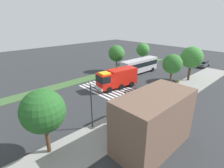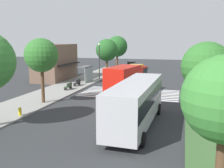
{
  "view_description": "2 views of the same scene",
  "coord_description": "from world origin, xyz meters",
  "px_view_note": "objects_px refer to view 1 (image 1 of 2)",
  "views": [
    {
      "loc": [
        21.41,
        22.73,
        13.04
      ],
      "look_at": [
        0.53,
        0.56,
        1.42
      ],
      "focal_mm": 27.76,
      "sensor_mm": 36.0,
      "label": 1
    },
    {
      "loc": [
        -32.13,
        -6.57,
        6.85
      ],
      "look_at": [
        -1.45,
        1.92,
        1.4
      ],
      "focal_mm": 41.71,
      "sensor_mm": 36.0,
      "label": 2
    }
  ],
  "objects_px": {
    "transit_bus": "(139,65)",
    "sidewalk_tree_west": "(172,64)",
    "bench_west_of_shelter": "(148,100)",
    "sidewalk_tree_far_west": "(192,57)",
    "fire_truck": "(116,78)",
    "bus_stop_shelter": "(118,108)",
    "street_lamp": "(91,101)",
    "fire_hydrant": "(179,81)",
    "median_tree_west": "(116,53)",
    "bench_near_shelter": "(136,107)",
    "sidewalk_tree_center": "(43,111)",
    "parked_car_west": "(204,64)",
    "median_tree_far_west": "(143,50)"
  },
  "relations": [
    {
      "from": "bench_west_of_shelter",
      "to": "sidewalk_tree_far_west",
      "type": "xyz_separation_m",
      "value": [
        -15.7,
        -0.55,
        4.62
      ]
    },
    {
      "from": "bench_west_of_shelter",
      "to": "sidewalk_tree_far_west",
      "type": "bearing_deg",
      "value": -178.0
    },
    {
      "from": "sidewalk_tree_far_west",
      "to": "median_tree_west",
      "type": "bearing_deg",
      "value": -68.56
    },
    {
      "from": "fire_truck",
      "to": "bench_near_shelter",
      "type": "height_order",
      "value": "fire_truck"
    },
    {
      "from": "sidewalk_tree_far_west",
      "to": "median_tree_west",
      "type": "height_order",
      "value": "sidewalk_tree_far_west"
    },
    {
      "from": "sidewalk_tree_west",
      "to": "sidewalk_tree_center",
      "type": "bearing_deg",
      "value": -0.0
    },
    {
      "from": "sidewalk_tree_center",
      "to": "bus_stop_shelter",
      "type": "bearing_deg",
      "value": 176.6
    },
    {
      "from": "parked_car_west",
      "to": "fire_hydrant",
      "type": "relative_size",
      "value": 6.89
    },
    {
      "from": "median_tree_west",
      "to": "median_tree_far_west",
      "type": "bearing_deg",
      "value": 180.0
    },
    {
      "from": "sidewalk_tree_far_west",
      "to": "bench_west_of_shelter",
      "type": "bearing_deg",
      "value": 2.0
    },
    {
      "from": "sidewalk_tree_far_west",
      "to": "median_tree_west",
      "type": "distance_m",
      "value": 17.5
    },
    {
      "from": "transit_bus",
      "to": "sidewalk_tree_center",
      "type": "bearing_deg",
      "value": -156.95
    },
    {
      "from": "parked_car_west",
      "to": "fire_truck",
      "type": "bearing_deg",
      "value": -12.87
    },
    {
      "from": "parked_car_west",
      "to": "median_tree_far_west",
      "type": "distance_m",
      "value": 17.56
    },
    {
      "from": "bench_near_shelter",
      "to": "bus_stop_shelter",
      "type": "bearing_deg",
      "value": 0.18
    },
    {
      "from": "bench_west_of_shelter",
      "to": "sidewalk_tree_center",
      "type": "relative_size",
      "value": 0.23
    },
    {
      "from": "fire_truck",
      "to": "median_tree_west",
      "type": "height_order",
      "value": "median_tree_west"
    },
    {
      "from": "sidewalk_tree_far_west",
      "to": "sidewalk_tree_west",
      "type": "xyz_separation_m",
      "value": [
        8.15,
        0.0,
        -0.02
      ]
    },
    {
      "from": "parked_car_west",
      "to": "bench_west_of_shelter",
      "type": "xyz_separation_m",
      "value": [
        30.22,
        2.75,
        -0.3
      ]
    },
    {
      "from": "transit_bus",
      "to": "sidewalk_tree_west",
      "type": "height_order",
      "value": "sidewalk_tree_west"
    },
    {
      "from": "fire_truck",
      "to": "bus_stop_shelter",
      "type": "height_order",
      "value": "fire_truck"
    },
    {
      "from": "fire_truck",
      "to": "bench_west_of_shelter",
      "type": "distance_m",
      "value": 8.65
    },
    {
      "from": "bench_near_shelter",
      "to": "fire_hydrant",
      "type": "relative_size",
      "value": 2.29
    },
    {
      "from": "transit_bus",
      "to": "sidewalk_tree_far_west",
      "type": "xyz_separation_m",
      "value": [
        -3.54,
        10.99,
        3.1
      ]
    },
    {
      "from": "sidewalk_tree_west",
      "to": "street_lamp",
      "type": "bearing_deg",
      "value": -1.26
    },
    {
      "from": "parked_car_west",
      "to": "median_tree_west",
      "type": "bearing_deg",
      "value": -35.75
    },
    {
      "from": "bus_stop_shelter",
      "to": "street_lamp",
      "type": "relative_size",
      "value": 0.58
    },
    {
      "from": "street_lamp",
      "to": "parked_car_west",
      "type": "bearing_deg",
      "value": -177.47
    },
    {
      "from": "street_lamp",
      "to": "sidewalk_tree_center",
      "type": "relative_size",
      "value": 0.89
    },
    {
      "from": "fire_truck",
      "to": "bus_stop_shelter",
      "type": "distance_m",
      "value": 11.73
    },
    {
      "from": "median_tree_far_west",
      "to": "median_tree_west",
      "type": "relative_size",
      "value": 0.93
    },
    {
      "from": "bus_stop_shelter",
      "to": "transit_bus",
      "type": "bearing_deg",
      "value": -149.02
    },
    {
      "from": "fire_truck",
      "to": "sidewalk_tree_west",
      "type": "relative_size",
      "value": 1.27
    },
    {
      "from": "transit_bus",
      "to": "fire_hydrant",
      "type": "height_order",
      "value": "transit_bus"
    },
    {
      "from": "parked_car_west",
      "to": "sidewalk_tree_center",
      "type": "height_order",
      "value": "sidewalk_tree_center"
    },
    {
      "from": "fire_truck",
      "to": "street_lamp",
      "type": "distance_m",
      "value": 13.97
    },
    {
      "from": "median_tree_far_west",
      "to": "fire_hydrant",
      "type": "relative_size",
      "value": 8.76
    },
    {
      "from": "sidewalk_tree_west",
      "to": "median_tree_far_west",
      "type": "height_order",
      "value": "sidewalk_tree_west"
    },
    {
      "from": "transit_bus",
      "to": "bench_west_of_shelter",
      "type": "height_order",
      "value": "transit_bus"
    },
    {
      "from": "sidewalk_tree_far_west",
      "to": "fire_hydrant",
      "type": "height_order",
      "value": "sidewalk_tree_far_west"
    },
    {
      "from": "fire_truck",
      "to": "bus_stop_shelter",
      "type": "relative_size",
      "value": 2.5
    },
    {
      "from": "transit_bus",
      "to": "sidewalk_tree_west",
      "type": "distance_m",
      "value": 12.31
    },
    {
      "from": "parked_car_west",
      "to": "median_tree_far_west",
      "type": "relative_size",
      "value": 0.79
    },
    {
      "from": "transit_bus",
      "to": "sidewalk_tree_west",
      "type": "relative_size",
      "value": 1.64
    },
    {
      "from": "transit_bus",
      "to": "street_lamp",
      "type": "distance_m",
      "value": 25.18
    },
    {
      "from": "fire_truck",
      "to": "transit_bus",
      "type": "distance_m",
      "value": 11.54
    },
    {
      "from": "fire_truck",
      "to": "median_tree_far_west",
      "type": "height_order",
      "value": "median_tree_far_west"
    },
    {
      "from": "median_tree_west",
      "to": "parked_car_west",
      "type": "bearing_deg",
      "value": 146.06
    },
    {
      "from": "street_lamp",
      "to": "sidewalk_tree_far_west",
      "type": "xyz_separation_m",
      "value": [
        -26.32,
        0.4,
        1.48
      ]
    },
    {
      "from": "sidewalk_tree_far_west",
      "to": "sidewalk_tree_west",
      "type": "bearing_deg",
      "value": 0.0
    }
  ]
}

